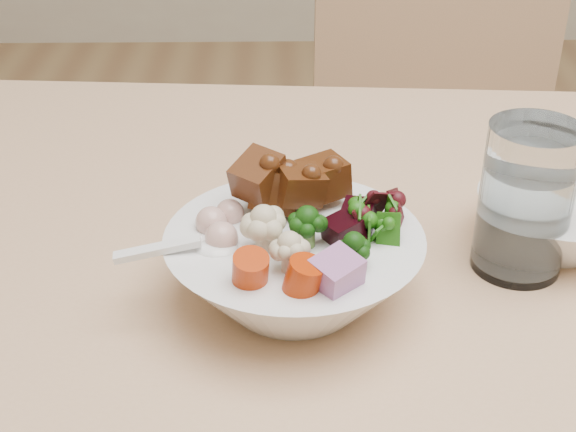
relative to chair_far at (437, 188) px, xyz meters
The scene contains 5 objects.
chair_far is the anchor object (origin of this frame).
food_bowl 0.79m from the chair_far, 110.72° to the right, with size 0.19×0.19×0.10m.
soup_spoon 0.84m from the chair_far, 115.00° to the right, with size 0.09×0.03×0.02m.
water_glass 0.72m from the chair_far, 96.83° to the right, with size 0.07×0.07×0.12m.
side_bowl 0.68m from the chair_far, 93.34° to the right, with size 0.14×0.14×0.05m, color white, non-canonical shape.
Camera 1 is at (-0.49, -0.43, 1.15)m, focal length 50.00 mm.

